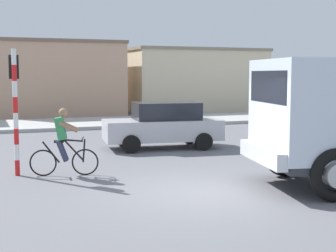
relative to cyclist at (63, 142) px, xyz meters
name	(u,v)px	position (x,y,z in m)	size (l,w,h in m)	color
ground_plane	(200,192)	(2.50, -2.82, -0.86)	(120.00, 120.00, 0.00)	slate
sidewalk_far	(74,124)	(2.50, 12.39, -0.78)	(80.00, 5.00, 0.16)	#ADADA8
cyclist	(63,142)	(0.00, 0.00, 0.00)	(1.68, 0.61, 1.72)	black
traffic_light_pole	(15,94)	(-1.10, 0.53, 1.20)	(0.24, 0.43, 3.20)	red
car_red_near	(163,125)	(4.00, 3.49, -0.05)	(4.17, 2.22, 1.60)	#B7B7BC
building_mid_block	(55,78)	(2.61, 19.27, 1.44)	(8.01, 5.81, 4.60)	tan
building_corner_right	(189,80)	(12.28, 20.33, 1.30)	(9.54, 7.06, 4.33)	beige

